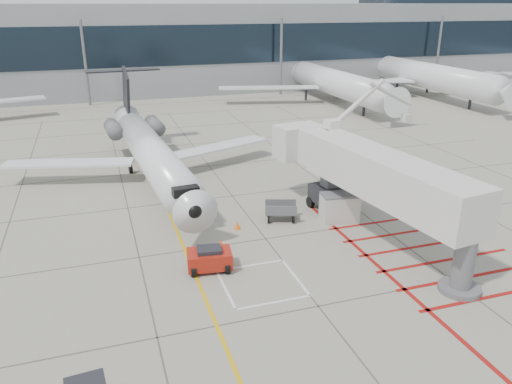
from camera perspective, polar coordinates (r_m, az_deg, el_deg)
name	(u,v)px	position (r m, az deg, el deg)	size (l,w,h in m)	color
ground_plane	(289,268)	(28.88, 3.76, -8.70)	(260.00, 260.00, 0.00)	gray
regional_jet	(156,142)	(39.85, -11.32, 5.59)	(24.20, 30.52, 8.00)	white
jet_bridge	(386,186)	(31.36, 14.60, 0.68)	(8.92, 18.83, 7.53)	silver
pushback_tug	(209,258)	(28.49, -5.34, -7.53)	(2.48, 1.55, 1.45)	#AC1E10
baggage_cart	(281,211)	(34.62, 2.86, -2.18)	(2.16, 1.37, 1.37)	#525357
ground_power_unit	(340,208)	(34.82, 9.52, -1.77)	(2.51, 1.47, 1.99)	beige
cone_nose	(221,244)	(31.02, -4.06, -5.89)	(0.41, 0.41, 0.57)	#FF4D0D
cone_side	(237,225)	(33.43, -2.13, -3.80)	(0.41, 0.41, 0.57)	orange
terminal_building	(199,44)	(95.53, -6.55, 16.42)	(180.00, 28.00, 14.00)	gray
terminal_glass_band	(217,45)	(81.80, -4.44, 16.46)	(180.00, 0.10, 6.00)	black
terminal_dome	(475,3)	(122.58, 23.71, 19.15)	(40.00, 28.00, 28.00)	black
bg_aircraft_c	(329,64)	(77.70, 8.34, 14.25)	(33.19, 36.88, 11.06)	silver
bg_aircraft_d	(423,58)	(86.20, 18.56, 14.31)	(35.45, 39.39, 11.82)	silver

